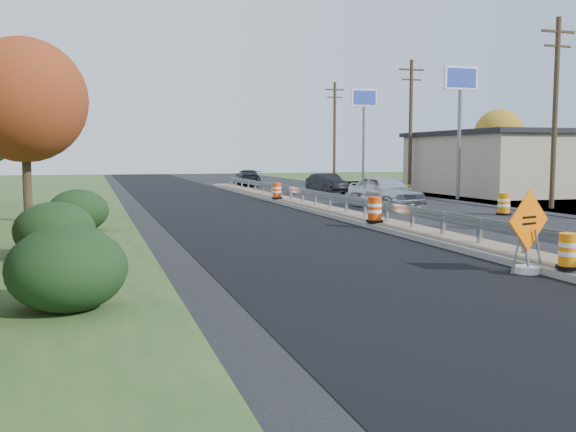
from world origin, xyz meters
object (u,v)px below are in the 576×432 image
object	(u,v)px
caution_sign	(528,252)
barrel_median_near	(569,252)
barrel_shoulder_near	(504,204)
car_dark_mid	(327,183)
barrel_median_far	(277,191)
barrel_shoulder_far	(336,182)
barrel_median_mid	(375,210)
car_dark_far	(247,178)
barrel_shoulder_mid	(408,191)
car_silver	(385,191)

from	to	relation	value
caution_sign	barrel_median_near	bearing A→B (deg)	-78.30
barrel_shoulder_near	car_dark_mid	distance (m)	17.10
caution_sign	barrel_median_far	xyz separation A→B (m)	(0.45, 22.29, 0.16)
barrel_shoulder_near	barrel_shoulder_far	distance (m)	25.54
barrel_shoulder_far	car_dark_mid	distance (m)	9.41
barrel_shoulder_near	car_dark_mid	xyz separation A→B (m)	(-2.15, 16.96, 0.22)
barrel_median_mid	car_dark_far	bearing A→B (deg)	84.94
caution_sign	barrel_shoulder_mid	distance (m)	26.15
barrel_median_near	car_dark_far	xyz separation A→B (m)	(2.82, 41.89, 0.08)
caution_sign	barrel_median_near	size ratio (longest dim) A/B	2.46
barrel_shoulder_near	barrel_shoulder_mid	distance (m)	11.99
barrel_median_far	barrel_shoulder_near	distance (m)	12.62
barrel_shoulder_near	car_dark_mid	bearing A→B (deg)	97.22
caution_sign	barrel_shoulder_mid	size ratio (longest dim) A/B	2.48
barrel_shoulder_far	car_silver	xyz separation A→B (m)	(-5.42, -20.59, 0.46)
barrel_median_mid	barrel_shoulder_near	distance (m)	8.40
caution_sign	car_silver	size ratio (longest dim) A/B	0.39
barrel_shoulder_near	car_dark_far	xyz separation A→B (m)	(-4.99, 28.71, 0.22)
barrel_median_near	barrel_median_mid	bearing A→B (deg)	90.00
barrel_median_near	barrel_shoulder_far	bearing A→B (deg)	75.94
barrel_median_near	barrel_shoulder_mid	xyz separation A→B (m)	(9.26, 25.09, -0.23)
car_dark_far	barrel_shoulder_far	bearing A→B (deg)	161.59
barrel_median_mid	barrel_shoulder_mid	distance (m)	17.63
barrel_shoulder_far	car_dark_far	size ratio (longest dim) A/B	0.17
barrel_shoulder_far	car_dark_mid	size ratio (longest dim) A/B	0.19
barrel_median_near	car_dark_far	world-z (taller)	car_dark_far
caution_sign	car_silver	world-z (taller)	caution_sign
car_silver	car_dark_mid	bearing A→B (deg)	76.54
car_dark_mid	barrel_median_mid	bearing A→B (deg)	-110.66
barrel_median_far	car_dark_far	world-z (taller)	car_dark_far
caution_sign	car_dark_mid	distance (m)	29.97
barrel_median_far	barrel_shoulder_near	world-z (taller)	barrel_median_far
barrel_median_near	car_silver	world-z (taller)	car_silver
barrel_shoulder_near	caution_sign	bearing A→B (deg)	-123.70
barrel_shoulder_near	car_dark_far	world-z (taller)	car_dark_far
caution_sign	barrel_median_near	world-z (taller)	caution_sign
barrel_shoulder_far	car_dark_mid	xyz separation A→B (m)	(-4.02, -8.50, 0.30)
barrel_median_near	barrel_median_far	bearing A→B (deg)	90.00
barrel_median_near	car_silver	bearing A→B (deg)	76.72
barrel_median_mid	car_dark_far	size ratio (longest dim) A/B	0.20
barrel_shoulder_near	car_silver	distance (m)	6.04
barrel_median_mid	barrel_shoulder_far	xyz separation A→B (m)	(9.68, 28.56, -0.29)
car_dark_mid	barrel_median_near	bearing A→B (deg)	-105.54
barrel_shoulder_mid	car_dark_far	world-z (taller)	car_dark_far
barrel_shoulder_far	car_dark_far	world-z (taller)	car_dark_far
barrel_median_near	barrel_median_mid	size ratio (longest dim) A/B	0.85
barrel_shoulder_far	barrel_shoulder_mid	bearing A→B (deg)	-91.79
barrel_median_near	barrel_median_far	xyz separation A→B (m)	(0.00, 23.10, 0.04)
barrel_median_mid	barrel_shoulder_near	world-z (taller)	barrel_median_mid
caution_sign	barrel_median_far	bearing A→B (deg)	71.68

